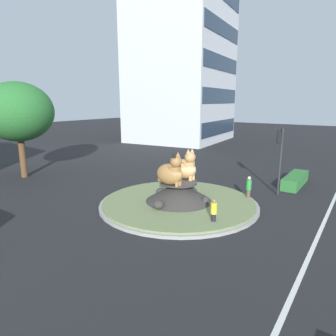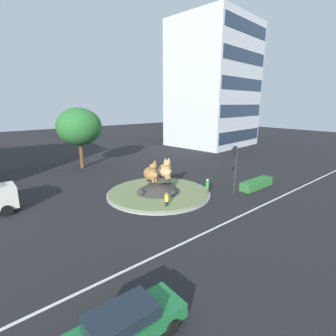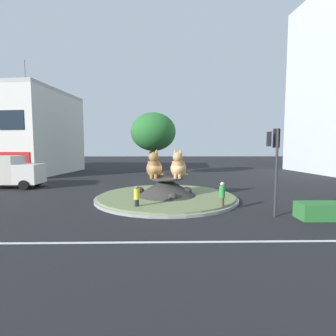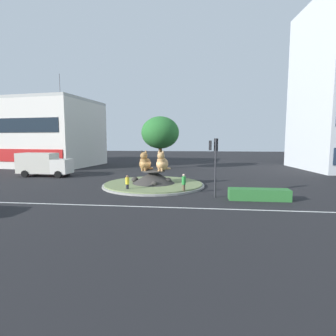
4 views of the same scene
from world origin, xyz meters
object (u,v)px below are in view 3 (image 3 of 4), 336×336
cat_statue_calico (178,167)px  delivery_box_truck (2,171)px  broadleaf_tree_behind_island (153,132)px  pedestrian_yellow_shirt (137,198)px  traffic_light_mast (275,152)px  cat_statue_tabby (154,167)px  pedestrian_green_shirt (222,196)px

cat_statue_calico → delivery_box_truck: 17.22m
broadleaf_tree_behind_island → pedestrian_yellow_shirt: 19.96m
traffic_light_mast → broadleaf_tree_behind_island: broadleaf_tree_behind_island is taller
cat_statue_calico → broadleaf_tree_behind_island: (-2.49, 15.78, 3.50)m
cat_statue_tabby → broadleaf_tree_behind_island: size_ratio=0.26×
traffic_light_mast → delivery_box_truck: traffic_light_mast is taller
traffic_light_mast → pedestrian_yellow_shirt: (-7.81, 1.34, -2.79)m
pedestrian_yellow_shirt → pedestrian_green_shirt: 5.21m
broadleaf_tree_behind_island → cat_statue_calico: bearing=-81.0°
cat_statue_calico → broadleaf_tree_behind_island: bearing=-161.9°
delivery_box_truck → pedestrian_green_shirt: bearing=-23.9°
pedestrian_green_shirt → broadleaf_tree_behind_island: bearing=105.2°
cat_statue_tabby → pedestrian_yellow_shirt: size_ratio=1.41×
cat_statue_tabby → pedestrian_green_shirt: (4.25, -3.64, -1.44)m
cat_statue_tabby → pedestrian_green_shirt: size_ratio=1.22×
pedestrian_yellow_shirt → pedestrian_green_shirt: (5.20, -0.13, 0.14)m
cat_statue_tabby → broadleaf_tree_behind_island: broadleaf_tree_behind_island is taller
cat_statue_tabby → cat_statue_calico: size_ratio=0.99×
cat_statue_calico → pedestrian_green_shirt: bearing=43.0°
cat_statue_calico → pedestrian_yellow_shirt: 4.74m
traffic_light_mast → pedestrian_green_shirt: 3.91m
traffic_light_mast → cat_statue_tabby: bearing=63.2°
pedestrian_yellow_shirt → delivery_box_truck: delivery_box_truck is taller
broadleaf_tree_behind_island → cat_statue_tabby: bearing=-87.5°
pedestrian_green_shirt → delivery_box_truck: size_ratio=0.26×
broadleaf_tree_behind_island → traffic_light_mast: bearing=-69.9°
cat_statue_calico → pedestrian_yellow_shirt: cat_statue_calico is taller
traffic_light_mast → pedestrian_green_shirt: bearing=73.5°
cat_statue_tabby → delivery_box_truck: 15.52m
pedestrian_yellow_shirt → delivery_box_truck: (-13.64, 8.72, 0.82)m
pedestrian_yellow_shirt → traffic_light_mast: bearing=43.7°
delivery_box_truck → pedestrian_yellow_shirt: bearing=-31.4°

